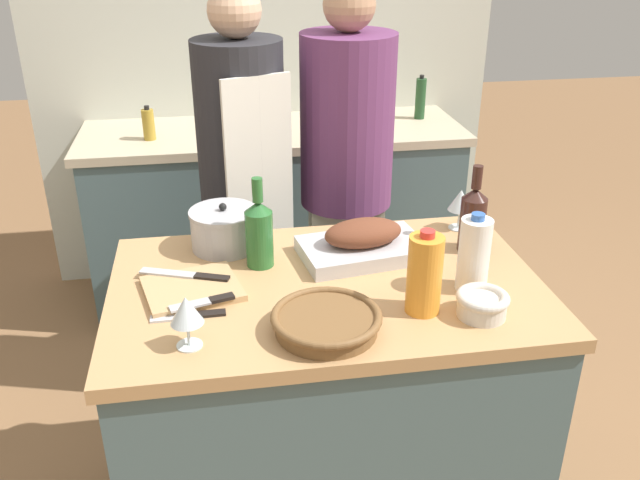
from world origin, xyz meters
TOP-DOWN VIEW (x-y plane):
  - kitchen_island at (0.00, 0.00)m, footprint 1.21×0.77m
  - back_counter at (0.00, 1.49)m, footprint 1.82×0.60m
  - back_wall at (0.00, 1.84)m, footprint 2.32×0.10m
  - roasting_pan at (0.14, 0.15)m, footprint 0.40×0.28m
  - wicker_basket at (-0.04, -0.24)m, footprint 0.28×0.28m
  - cutting_board at (-0.37, 0.01)m, footprint 0.30×0.27m
  - stock_pot at (-0.27, 0.28)m, footprint 0.21×0.21m
  - mixing_bowl at (0.37, -0.23)m, footprint 0.14×0.14m
  - juice_jug at (0.22, -0.18)m, footprint 0.09×0.09m
  - milk_jug at (0.39, -0.09)m, footprint 0.09×0.09m
  - wine_bottle_green at (0.48, 0.14)m, footprint 0.08×0.08m
  - wine_bottle_dark at (-0.17, 0.14)m, footprint 0.08×0.08m
  - wine_glass_left at (0.49, 0.29)m, footprint 0.08×0.08m
  - wine_glass_right at (-0.38, -0.25)m, footprint 0.08×0.08m
  - knife_chef at (-0.39, 0.07)m, footprint 0.26×0.12m
  - knife_paring at (-0.38, -0.12)m, footprint 0.19×0.03m
  - knife_bread at (-0.34, -0.08)m, footprint 0.17×0.07m
  - condiment_bottle_tall at (0.74, 1.56)m, footprint 0.05×0.05m
  - condiment_bottle_short at (0.46, 1.55)m, footprint 0.06×0.06m
  - condiment_bottle_extra at (-0.57, 1.42)m, footprint 0.05×0.05m
  - person_cook_aproned at (-0.18, 0.79)m, footprint 0.34×0.36m
  - person_cook_guest at (0.22, 0.80)m, footprint 0.36×0.36m

SIDE VIEW (x-z plane):
  - kitchen_island at x=0.00m, z-range 0.00..0.88m
  - back_counter at x=0.00m, z-range 0.00..0.89m
  - knife_paring at x=-0.38m, z-range 0.88..0.89m
  - cutting_board at x=-0.37m, z-range 0.88..0.90m
  - person_cook_guest at x=0.22m, z-range 0.08..1.71m
  - person_cook_aproned at x=-0.18m, z-range 0.09..1.70m
  - knife_chef at x=-0.39m, z-range 0.90..0.90m
  - knife_bread at x=-0.34m, z-range 0.90..0.90m
  - wicker_basket at x=-0.04m, z-range 0.88..0.93m
  - mixing_bowl at x=0.37m, z-range 0.88..0.95m
  - roasting_pan at x=0.14m, z-range 0.87..0.98m
  - stock_pot at x=-0.27m, z-range 0.87..1.02m
  - condiment_bottle_extra at x=-0.57m, z-range 0.88..1.04m
  - wine_glass_left at x=0.49m, z-range 0.91..1.04m
  - wine_glass_right at x=-0.38m, z-range 0.91..1.04m
  - milk_jug at x=0.39m, z-range 0.87..1.10m
  - wine_bottle_dark at x=-0.17m, z-range 0.85..1.12m
  - wine_bottle_green at x=0.48m, z-range 0.85..1.12m
  - juice_jug at x=0.22m, z-range 0.87..1.10m
  - condiment_bottle_short at x=0.46m, z-range 0.88..1.10m
  - condiment_bottle_tall at x=0.74m, z-range 0.88..1.10m
  - back_wall at x=0.00m, z-range 0.00..2.55m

